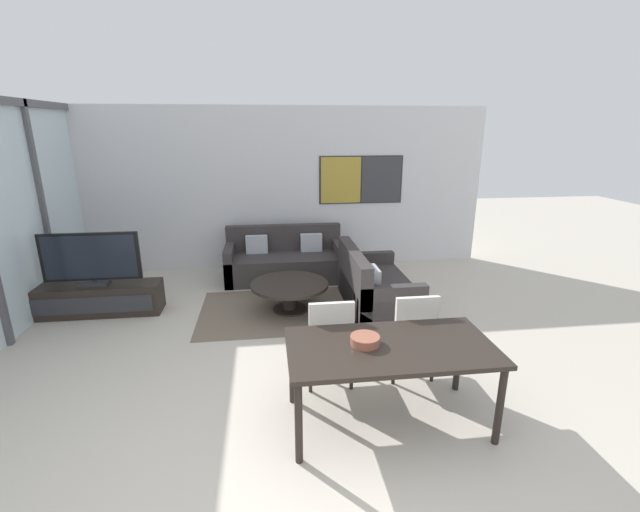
% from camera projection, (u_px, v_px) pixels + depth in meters
% --- Properties ---
extents(ground_plane, '(24.00, 24.00, 0.00)m').
position_uv_depth(ground_plane, '(301.00, 497.00, 2.96)').
color(ground_plane, beige).
extents(wall_back, '(7.49, 0.09, 2.80)m').
position_uv_depth(wall_back, '(278.00, 189.00, 7.48)').
color(wall_back, silver).
rests_on(wall_back, ground_plane).
extents(area_rug, '(2.47, 1.61, 0.01)m').
position_uv_depth(area_rug, '(290.00, 310.00, 5.97)').
color(area_rug, '#706051').
rests_on(area_rug, ground_plane).
extents(tv_console, '(1.68, 0.44, 0.42)m').
position_uv_depth(tv_console, '(97.00, 299.00, 5.81)').
color(tv_console, black).
rests_on(tv_console, ground_plane).
extents(television, '(1.25, 0.20, 0.72)m').
position_uv_depth(television, '(91.00, 259.00, 5.64)').
color(television, '#2D2D33').
rests_on(television, tv_console).
extents(sofa_main, '(1.95, 0.85, 0.85)m').
position_uv_depth(sofa_main, '(285.00, 261.00, 7.20)').
color(sofa_main, '#383333').
rests_on(sofa_main, ground_plane).
extents(sofa_side, '(0.85, 1.59, 0.85)m').
position_uv_depth(sofa_side, '(372.00, 289.00, 5.96)').
color(sofa_side, '#383333').
rests_on(sofa_side, ground_plane).
extents(coffee_table, '(1.07, 1.07, 0.40)m').
position_uv_depth(coffee_table, '(290.00, 290.00, 5.88)').
color(coffee_table, black).
rests_on(coffee_table, ground_plane).
extents(dining_table, '(1.71, 0.87, 0.74)m').
position_uv_depth(dining_table, '(390.00, 353.00, 3.53)').
color(dining_table, black).
rests_on(dining_table, ground_plane).
extents(dining_chair_left, '(0.46, 0.46, 0.92)m').
position_uv_depth(dining_chair_left, '(330.00, 337.00, 4.12)').
color(dining_chair_left, beige).
rests_on(dining_chair_left, ground_plane).
extents(dining_chair_centre, '(0.46, 0.46, 0.92)m').
position_uv_depth(dining_chair_centre, '(411.00, 331.00, 4.25)').
color(dining_chair_centre, beige).
rests_on(dining_chair_centre, ground_plane).
extents(fruit_bowl, '(0.25, 0.25, 0.07)m').
position_uv_depth(fruit_bowl, '(365.00, 340.00, 3.51)').
color(fruit_bowl, '#995642').
rests_on(fruit_bowl, dining_table).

